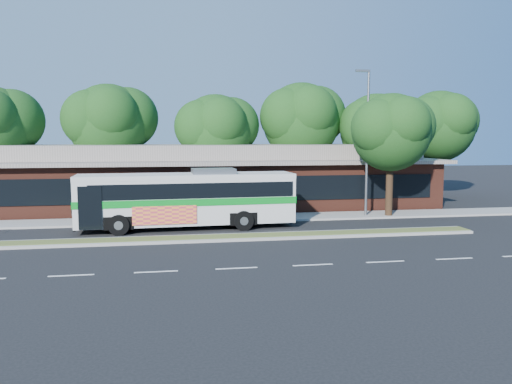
# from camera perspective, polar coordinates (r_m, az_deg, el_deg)

# --- Properties ---
(ground) EXTENTS (120.00, 120.00, 0.00)m
(ground) POSITION_cam_1_polar(r_m,az_deg,el_deg) (24.00, -3.78, -5.67)
(ground) COLOR black
(ground) RESTS_ON ground
(median_strip) EXTENTS (26.00, 1.10, 0.15)m
(median_strip) POSITION_cam_1_polar(r_m,az_deg,el_deg) (24.57, -3.93, -5.22)
(median_strip) COLOR #425122
(median_strip) RESTS_ON ground
(sidewalk) EXTENTS (44.00, 2.60, 0.12)m
(sidewalk) POSITION_cam_1_polar(r_m,az_deg,el_deg) (30.26, -5.02, -3.10)
(sidewalk) COLOR gray
(sidewalk) RESTS_ON ground
(plaza_building) EXTENTS (33.20, 11.20, 4.45)m
(plaza_building) POSITION_cam_1_polar(r_m,az_deg,el_deg) (36.54, -5.89, 1.75)
(plaza_building) COLOR #53251A
(plaza_building) RESTS_ON ground
(lamp_post) EXTENTS (0.93, 0.18, 9.07)m
(lamp_post) POSITION_cam_1_polar(r_m,az_deg,el_deg) (31.70, 12.55, 5.99)
(lamp_post) COLOR slate
(lamp_post) RESTS_ON ground
(tree_bg_b) EXTENTS (6.69, 6.00, 9.00)m
(tree_bg_b) POSITION_cam_1_polar(r_m,az_deg,el_deg) (39.76, -15.83, 7.70)
(tree_bg_b) COLOR black
(tree_bg_b) RESTS_ON ground
(tree_bg_c) EXTENTS (6.24, 5.60, 8.26)m
(tree_bg_c) POSITION_cam_1_polar(r_m,az_deg,el_deg) (38.70, -4.07, 7.15)
(tree_bg_c) COLOR black
(tree_bg_c) RESTS_ON ground
(tree_bg_d) EXTENTS (6.91, 6.20, 9.37)m
(tree_bg_d) POSITION_cam_1_polar(r_m,az_deg,el_deg) (41.00, 5.73, 8.23)
(tree_bg_d) COLOR black
(tree_bg_d) RESTS_ON ground
(tree_bg_e) EXTENTS (6.47, 5.80, 8.50)m
(tree_bg_e) POSITION_cam_1_polar(r_m,az_deg,el_deg) (42.02, 14.03, 7.11)
(tree_bg_e) COLOR black
(tree_bg_e) RESTS_ON ground
(tree_bg_f) EXTENTS (6.69, 6.00, 8.92)m
(tree_bg_f) POSITION_cam_1_polar(r_m,az_deg,el_deg) (45.63, 20.52, 7.21)
(tree_bg_f) COLOR black
(tree_bg_f) RESTS_ON ground
(transit_bus) EXTENTS (11.76, 3.10, 3.27)m
(transit_bus) POSITION_cam_1_polar(r_m,az_deg,el_deg) (27.36, -7.76, -0.39)
(transit_bus) COLOR beige
(transit_bus) RESTS_ON ground
(sedan) EXTENTS (5.62, 2.84, 1.56)m
(sedan) POSITION_cam_1_polar(r_m,az_deg,el_deg) (33.48, -20.98, -1.35)
(sedan) COLOR silver
(sedan) RESTS_ON ground
(sidewalk_tree) EXTENTS (5.34, 4.79, 7.67)m
(sidewalk_tree) POSITION_cam_1_polar(r_m,az_deg,el_deg) (32.25, 15.64, 6.77)
(sidewalk_tree) COLOR black
(sidewalk_tree) RESTS_ON ground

